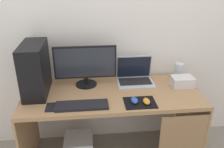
% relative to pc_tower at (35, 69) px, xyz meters
% --- Properties ---
extents(wall_back, '(4.00, 0.05, 2.60)m').
position_rel_pc_tower_xyz_m(wall_back, '(0.66, 0.30, 0.35)').
color(wall_back, silver).
rests_on(wall_back, ground_plane).
extents(desk, '(1.57, 0.66, 0.73)m').
position_rel_pc_tower_xyz_m(desk, '(0.67, -0.08, -0.36)').
color(desk, '#A37A51').
rests_on(desk, ground_plane).
extents(pc_tower, '(0.19, 0.42, 0.45)m').
position_rel_pc_tower_xyz_m(pc_tower, '(0.00, 0.00, 0.00)').
color(pc_tower, black).
rests_on(pc_tower, desk).
extents(monitor, '(0.57, 0.20, 0.39)m').
position_rel_pc_tower_xyz_m(monitor, '(0.43, 0.10, -0.02)').
color(monitor, black).
rests_on(monitor, desk).
extents(laptop, '(0.35, 0.25, 0.25)m').
position_rel_pc_tower_xyz_m(laptop, '(0.90, 0.12, -0.17)').
color(laptop, '#B7BCC6').
rests_on(laptop, desk).
extents(speaker, '(0.09, 0.09, 0.17)m').
position_rel_pc_tower_xyz_m(speaker, '(1.34, 0.14, -0.14)').
color(speaker, '#B7BCC6').
rests_on(speaker, desk).
extents(projector, '(0.20, 0.14, 0.09)m').
position_rel_pc_tower_xyz_m(projector, '(1.32, -0.02, -0.18)').
color(projector, silver).
rests_on(projector, desk).
extents(keyboard, '(0.42, 0.14, 0.02)m').
position_rel_pc_tower_xyz_m(keyboard, '(0.39, -0.28, -0.21)').
color(keyboard, black).
rests_on(keyboard, desk).
extents(mousepad, '(0.26, 0.20, 0.00)m').
position_rel_pc_tower_xyz_m(mousepad, '(0.87, -0.27, -0.22)').
color(mousepad, black).
rests_on(mousepad, desk).
extents(mouse_left, '(0.06, 0.10, 0.03)m').
position_rel_pc_tower_xyz_m(mouse_left, '(0.82, -0.26, -0.20)').
color(mouse_left, '#2D51B2').
rests_on(mouse_left, mousepad).
extents(mouse_right, '(0.06, 0.10, 0.03)m').
position_rel_pc_tower_xyz_m(mouse_right, '(0.92, -0.29, -0.20)').
color(mouse_right, orange).
rests_on(mouse_right, mousepad).
extents(cell_phone, '(0.07, 0.13, 0.01)m').
position_rel_pc_tower_xyz_m(cell_phone, '(0.14, -0.28, -0.22)').
color(cell_phone, black).
rests_on(cell_phone, desk).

